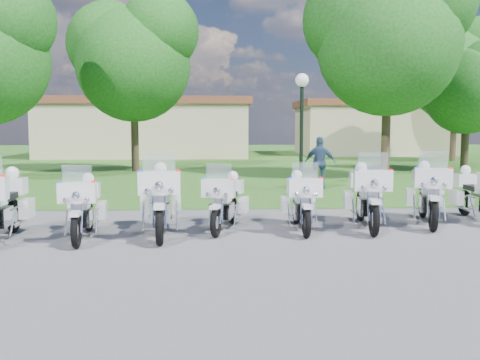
{
  "coord_description": "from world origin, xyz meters",
  "views": [
    {
      "loc": [
        -1.28,
        -10.67,
        2.15
      ],
      "look_at": [
        -0.68,
        1.2,
        0.95
      ],
      "focal_mm": 40.0,
      "sensor_mm": 36.0,
      "label": 1
    }
  ],
  "objects_px": {
    "motorcycle_7": "(478,193)",
    "lamp_post": "(302,102)",
    "motorcycle_3": "(226,201)",
    "motorcycle_4": "(300,200)",
    "motorcycle_6": "(427,192)",
    "motorcycle_2": "(160,199)",
    "motorcycle_5": "(366,195)",
    "bystander_c": "(320,163)",
    "motorcycle_1": "(84,206)",
    "motorcycle_0": "(1,204)"
  },
  "relations": [
    {
      "from": "motorcycle_7",
      "to": "lamp_post",
      "type": "xyz_separation_m",
      "value": [
        -3.17,
        5.57,
        2.31
      ]
    },
    {
      "from": "motorcycle_3",
      "to": "lamp_post",
      "type": "height_order",
      "value": "lamp_post"
    },
    {
      "from": "motorcycle_4",
      "to": "motorcycle_6",
      "type": "distance_m",
      "value": 2.98
    },
    {
      "from": "motorcycle_6",
      "to": "motorcycle_3",
      "type": "bearing_deg",
      "value": 21.11
    },
    {
      "from": "motorcycle_3",
      "to": "motorcycle_6",
      "type": "distance_m",
      "value": 4.5
    },
    {
      "from": "motorcycle_2",
      "to": "motorcycle_3",
      "type": "height_order",
      "value": "motorcycle_2"
    },
    {
      "from": "motorcycle_5",
      "to": "bystander_c",
      "type": "distance_m",
      "value": 6.83
    },
    {
      "from": "motorcycle_4",
      "to": "motorcycle_3",
      "type": "bearing_deg",
      "value": -1.59
    },
    {
      "from": "motorcycle_3",
      "to": "motorcycle_5",
      "type": "height_order",
      "value": "motorcycle_5"
    },
    {
      "from": "motorcycle_2",
      "to": "motorcycle_1",
      "type": "bearing_deg",
      "value": 7.11
    },
    {
      "from": "motorcycle_2",
      "to": "motorcycle_4",
      "type": "distance_m",
      "value": 2.9
    },
    {
      "from": "motorcycle_2",
      "to": "motorcycle_5",
      "type": "bearing_deg",
      "value": -177.51
    },
    {
      "from": "motorcycle_7",
      "to": "motorcycle_0",
      "type": "bearing_deg",
      "value": 10.28
    },
    {
      "from": "motorcycle_1",
      "to": "motorcycle_7",
      "type": "relative_size",
      "value": 0.99
    },
    {
      "from": "motorcycle_5",
      "to": "lamp_post",
      "type": "bearing_deg",
      "value": -79.6
    },
    {
      "from": "motorcycle_4",
      "to": "motorcycle_2",
      "type": "bearing_deg",
      "value": 9.01
    },
    {
      "from": "motorcycle_1",
      "to": "motorcycle_0",
      "type": "bearing_deg",
      "value": -0.68
    },
    {
      "from": "motorcycle_4",
      "to": "motorcycle_7",
      "type": "bearing_deg",
      "value": -166.68
    },
    {
      "from": "motorcycle_6",
      "to": "motorcycle_7",
      "type": "xyz_separation_m",
      "value": [
        1.31,
        0.29,
        -0.07
      ]
    },
    {
      "from": "motorcycle_5",
      "to": "motorcycle_7",
      "type": "relative_size",
      "value": 1.1
    },
    {
      "from": "motorcycle_4",
      "to": "motorcycle_7",
      "type": "relative_size",
      "value": 0.98
    },
    {
      "from": "motorcycle_4",
      "to": "motorcycle_7",
      "type": "distance_m",
      "value": 4.32
    },
    {
      "from": "motorcycle_4",
      "to": "motorcycle_6",
      "type": "xyz_separation_m",
      "value": [
        2.93,
        0.56,
        0.08
      ]
    },
    {
      "from": "motorcycle_2",
      "to": "motorcycle_7",
      "type": "distance_m",
      "value": 7.21
    },
    {
      "from": "motorcycle_4",
      "to": "lamp_post",
      "type": "xyz_separation_m",
      "value": [
        1.07,
        6.42,
        2.32
      ]
    },
    {
      "from": "motorcycle_7",
      "to": "motorcycle_6",
      "type": "bearing_deg",
      "value": 13.79
    },
    {
      "from": "motorcycle_2",
      "to": "motorcycle_7",
      "type": "height_order",
      "value": "motorcycle_2"
    },
    {
      "from": "motorcycle_0",
      "to": "motorcycle_7",
      "type": "bearing_deg",
      "value": -174.24
    },
    {
      "from": "motorcycle_2",
      "to": "motorcycle_7",
      "type": "relative_size",
      "value": 1.14
    },
    {
      "from": "lamp_post",
      "to": "bystander_c",
      "type": "relative_size",
      "value": 2.15
    },
    {
      "from": "motorcycle_6",
      "to": "bystander_c",
      "type": "height_order",
      "value": "bystander_c"
    },
    {
      "from": "motorcycle_2",
      "to": "motorcycle_3",
      "type": "relative_size",
      "value": 1.21
    },
    {
      "from": "motorcycle_1",
      "to": "motorcycle_2",
      "type": "bearing_deg",
      "value": -173.19
    },
    {
      "from": "motorcycle_1",
      "to": "motorcycle_5",
      "type": "height_order",
      "value": "motorcycle_5"
    },
    {
      "from": "motorcycle_1",
      "to": "motorcycle_2",
      "type": "distance_m",
      "value": 1.47
    },
    {
      "from": "motorcycle_5",
      "to": "bystander_c",
      "type": "bearing_deg",
      "value": -86.11
    },
    {
      "from": "motorcycle_2",
      "to": "motorcycle_4",
      "type": "xyz_separation_m",
      "value": [
        2.87,
        0.36,
        -0.1
      ]
    },
    {
      "from": "motorcycle_4",
      "to": "motorcycle_5",
      "type": "bearing_deg",
      "value": -171.1
    },
    {
      "from": "motorcycle_7",
      "to": "lamp_post",
      "type": "distance_m",
      "value": 6.81
    },
    {
      "from": "motorcycle_6",
      "to": "motorcycle_0",
      "type": "bearing_deg",
      "value": 23.79
    },
    {
      "from": "motorcycle_3",
      "to": "motorcycle_5",
      "type": "relative_size",
      "value": 0.86
    },
    {
      "from": "motorcycle_7",
      "to": "lamp_post",
      "type": "relative_size",
      "value": 0.57
    },
    {
      "from": "motorcycle_7",
      "to": "lamp_post",
      "type": "height_order",
      "value": "lamp_post"
    },
    {
      "from": "motorcycle_6",
      "to": "motorcycle_7",
      "type": "bearing_deg",
      "value": -152.16
    },
    {
      "from": "motorcycle_5",
      "to": "motorcycle_0",
      "type": "bearing_deg",
      "value": 14.47
    },
    {
      "from": "motorcycle_2",
      "to": "bystander_c",
      "type": "distance_m",
      "value": 8.72
    },
    {
      "from": "motorcycle_4",
      "to": "motorcycle_6",
      "type": "bearing_deg",
      "value": -167.25
    },
    {
      "from": "motorcycle_1",
      "to": "motorcycle_7",
      "type": "distance_m",
      "value": 8.67
    },
    {
      "from": "motorcycle_1",
      "to": "motorcycle_6",
      "type": "bearing_deg",
      "value": -175.34
    },
    {
      "from": "motorcycle_7",
      "to": "motorcycle_3",
      "type": "bearing_deg",
      "value": 8.61
    }
  ]
}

